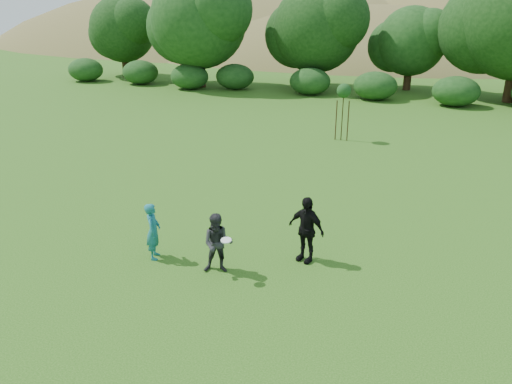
# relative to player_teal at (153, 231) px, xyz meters

# --- Properties ---
(ground) EXTENTS (120.00, 120.00, 0.00)m
(ground) POSITION_rel_player_teal_xyz_m (1.93, -0.04, -0.80)
(ground) COLOR #19470C
(ground) RESTS_ON ground
(player_teal) EXTENTS (0.56, 0.68, 1.60)m
(player_teal) POSITION_rel_player_teal_xyz_m (0.00, 0.00, 0.00)
(player_teal) COLOR #196A74
(player_teal) RESTS_ON ground
(player_grey) EXTENTS (0.93, 0.82, 1.62)m
(player_grey) POSITION_rel_player_teal_xyz_m (1.95, -0.13, 0.01)
(player_grey) COLOR #2A2A2D
(player_grey) RESTS_ON ground
(player_black) EXTENTS (1.17, 0.80, 1.85)m
(player_black) POSITION_rel_player_teal_xyz_m (3.94, 1.20, 0.12)
(player_black) COLOR black
(player_black) RESTS_ON ground
(frisbee) EXTENTS (0.27, 0.27, 0.06)m
(frisbee) POSITION_rel_player_teal_xyz_m (2.31, -0.42, 0.30)
(frisbee) COLOR white
(frisbee) RESTS_ON ground
(sapling) EXTENTS (0.70, 0.70, 2.85)m
(sapling) POSITION_rel_player_teal_xyz_m (2.68, 14.04, 1.62)
(sapling) COLOR #362515
(sapling) RESTS_ON ground
(hillside) EXTENTS (150.00, 72.00, 52.00)m
(hillside) POSITION_rel_player_teal_xyz_m (1.37, 68.41, -12.77)
(hillside) COLOR olive
(hillside) RESTS_ON ground
(tree_row) EXTENTS (53.92, 10.38, 9.62)m
(tree_row) POSITION_rel_player_teal_xyz_m (5.15, 28.64, 4.07)
(tree_row) COLOR #3A2616
(tree_row) RESTS_ON ground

